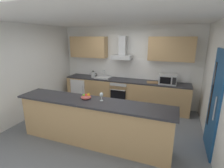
% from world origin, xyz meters
% --- Properties ---
extents(ground, '(5.60, 4.64, 0.02)m').
position_xyz_m(ground, '(0.00, 0.00, -0.01)').
color(ground, slate).
extents(ceiling, '(5.60, 4.64, 0.02)m').
position_xyz_m(ceiling, '(0.00, 0.00, 2.61)').
color(ceiling, white).
extents(wall_back, '(5.60, 0.12, 2.60)m').
position_xyz_m(wall_back, '(0.00, 1.88, 1.30)').
color(wall_back, white).
rests_on(wall_back, ground).
extents(wall_left, '(0.12, 4.64, 2.60)m').
position_xyz_m(wall_left, '(-2.36, 0.00, 1.30)').
color(wall_left, white).
rests_on(wall_left, ground).
extents(wall_right, '(0.12, 4.64, 2.60)m').
position_xyz_m(wall_right, '(2.36, 0.00, 1.30)').
color(wall_right, white).
rests_on(wall_right, ground).
extents(backsplash_tile, '(3.91, 0.02, 0.66)m').
position_xyz_m(backsplash_tile, '(0.00, 1.81, 1.23)').
color(backsplash_tile, white).
extents(counter_back, '(4.05, 0.60, 0.90)m').
position_xyz_m(counter_back, '(0.00, 1.50, 0.45)').
color(counter_back, tan).
rests_on(counter_back, ground).
extents(counter_island, '(3.38, 0.64, 0.98)m').
position_xyz_m(counter_island, '(-0.03, -0.77, 0.50)').
color(counter_island, tan).
rests_on(counter_island, ground).
extents(upper_cabinets, '(4.00, 0.32, 0.70)m').
position_xyz_m(upper_cabinets, '(0.00, 1.65, 1.91)').
color(upper_cabinets, tan).
extents(side_door, '(0.08, 0.85, 2.05)m').
position_xyz_m(side_door, '(2.29, -0.16, 1.03)').
color(side_door, navy).
rests_on(side_door, ground).
extents(oven, '(0.60, 0.62, 0.80)m').
position_xyz_m(oven, '(-0.12, 1.47, 0.46)').
color(oven, slate).
rests_on(oven, ground).
extents(refrigerator, '(0.58, 0.60, 0.85)m').
position_xyz_m(refrigerator, '(-1.60, 1.47, 0.43)').
color(refrigerator, white).
rests_on(refrigerator, ground).
extents(microwave, '(0.50, 0.38, 0.30)m').
position_xyz_m(microwave, '(1.34, 1.45, 1.05)').
color(microwave, '#B7BABC').
rests_on(microwave, counter_back).
extents(sink, '(0.50, 0.40, 0.26)m').
position_xyz_m(sink, '(-0.75, 1.48, 0.93)').
color(sink, silver).
rests_on(sink, counter_back).
extents(kettle, '(0.29, 0.15, 0.24)m').
position_xyz_m(kettle, '(-1.10, 1.44, 1.01)').
color(kettle, '#B7BABC').
rests_on(kettle, counter_back).
extents(range_hood, '(0.62, 0.45, 0.72)m').
position_xyz_m(range_hood, '(-0.12, 1.60, 1.79)').
color(range_hood, '#B7BABC').
extents(wine_glass, '(0.08, 0.08, 0.18)m').
position_xyz_m(wine_glass, '(0.15, -0.68, 1.10)').
color(wine_glass, silver).
rests_on(wine_glass, counter_island).
extents(fruit_bowl, '(0.22, 0.22, 0.13)m').
position_xyz_m(fruit_bowl, '(-0.20, -0.69, 1.02)').
color(fruit_bowl, '#B24C47').
rests_on(fruit_bowl, counter_island).
extents(chopping_board, '(0.38, 0.29, 0.02)m').
position_xyz_m(chopping_board, '(0.91, 1.45, 0.91)').
color(chopping_board, '#9E7247').
rests_on(chopping_board, counter_back).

